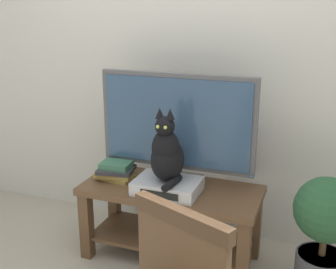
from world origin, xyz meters
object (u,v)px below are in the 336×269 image
(cat, at_px, (167,154))
(potted_plant, at_px, (325,229))
(tv, at_px, (177,125))
(tv_stand, at_px, (171,209))
(book_stack, at_px, (116,171))
(media_box, at_px, (167,186))

(cat, height_order, potted_plant, cat)
(tv, height_order, potted_plant, tv)
(cat, bearing_deg, tv_stand, 94.67)
(tv, xyz_separation_m, book_stack, (-0.38, -0.10, -0.32))
(book_stack, height_order, potted_plant, potted_plant)
(book_stack, xyz_separation_m, potted_plant, (1.28, -0.03, -0.15))
(tv, relative_size, book_stack, 3.80)
(tv_stand, height_order, tv, tv)
(tv_stand, height_order, potted_plant, potted_plant)
(tv_stand, distance_m, media_box, 0.20)
(tv_stand, bearing_deg, tv, 89.99)
(potted_plant, bearing_deg, cat, -176.64)
(media_box, height_order, potted_plant, potted_plant)
(tv_stand, distance_m, potted_plant, 0.91)
(tv_stand, bearing_deg, potted_plant, -2.22)
(tv, bearing_deg, cat, -87.82)
(tv, relative_size, potted_plant, 1.42)
(media_box, bearing_deg, book_stack, 169.58)
(media_box, distance_m, book_stack, 0.39)
(media_box, bearing_deg, tv_stand, 94.66)
(media_box, distance_m, cat, 0.21)
(tv, xyz_separation_m, potted_plant, (0.91, -0.14, -0.47))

